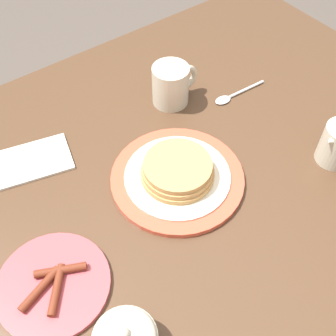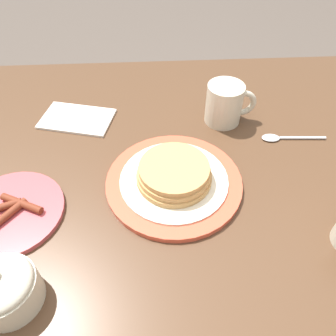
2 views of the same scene
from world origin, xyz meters
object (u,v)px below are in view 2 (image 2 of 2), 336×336
at_px(sugar_bowl, 4,288).
at_px(spoon, 282,138).
at_px(coffee_mug, 225,103).
at_px(napkin, 77,119).
at_px(pancake_plate, 174,178).
at_px(side_plate_bacon, 10,212).

distance_m(sugar_bowl, spoon, 0.63).
height_order(coffee_mug, napkin, coffee_mug).
distance_m(pancake_plate, coffee_mug, 0.25).
relative_size(side_plate_bacon, napkin, 1.03).
height_order(side_plate_bacon, spoon, side_plate_bacon).
bearing_deg(spoon, side_plate_bacon, -162.54).
height_order(sugar_bowl, spoon, sugar_bowl).
height_order(side_plate_bacon, sugar_bowl, sugar_bowl).
relative_size(pancake_plate, coffee_mug, 2.28).
bearing_deg(spoon, coffee_mug, 147.89).
height_order(napkin, spoon, spoon).
distance_m(pancake_plate, sugar_bowl, 0.34).
height_order(sugar_bowl, napkin, sugar_bowl).
height_order(pancake_plate, napkin, pancake_plate).
height_order(pancake_plate, spoon, pancake_plate).
relative_size(sugar_bowl, spoon, 0.67).
height_order(pancake_plate, side_plate_bacon, pancake_plate).
bearing_deg(napkin, sugar_bowl, -95.21).
distance_m(pancake_plate, side_plate_bacon, 0.32).
relative_size(pancake_plate, spoon, 1.84).
xyz_separation_m(pancake_plate, spoon, (0.26, 0.12, -0.01)).
bearing_deg(side_plate_bacon, spoon, 17.46).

